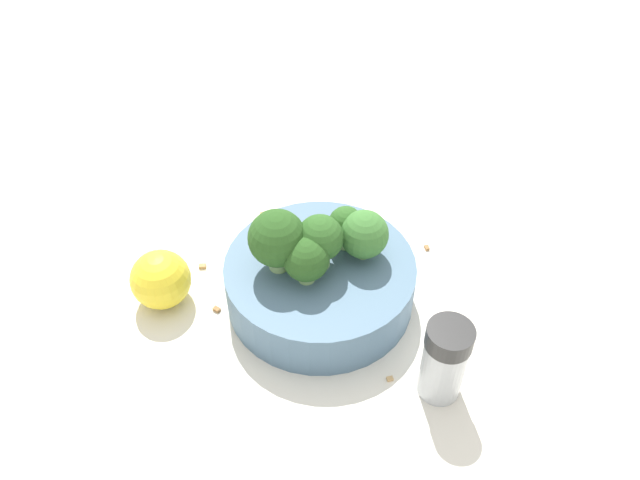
# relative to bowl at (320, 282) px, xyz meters

# --- Properties ---
(ground_plane) EXTENTS (3.00, 3.00, 0.00)m
(ground_plane) POSITION_rel_bowl_xyz_m (0.00, 0.00, -0.02)
(ground_plane) COLOR silver
(bowl) EXTENTS (0.18, 0.18, 0.05)m
(bowl) POSITION_rel_bowl_xyz_m (0.00, 0.00, 0.00)
(bowl) COLOR slate
(bowl) RESTS_ON ground_plane
(broccoli_floret_0) EXTENTS (0.04, 0.04, 0.05)m
(broccoli_floret_0) POSITION_rel_bowl_xyz_m (0.04, -0.00, 0.05)
(broccoli_floret_0) COLOR #7A9E5B
(broccoli_floret_0) RESTS_ON bowl
(broccoli_floret_1) EXTENTS (0.03, 0.03, 0.04)m
(broccoli_floret_1) POSITION_rel_bowl_xyz_m (0.03, 0.02, 0.05)
(broccoli_floret_1) COLOR #8EB770
(broccoli_floret_1) RESTS_ON bowl
(broccoli_floret_2) EXTENTS (0.04, 0.04, 0.05)m
(broccoli_floret_2) POSITION_rel_bowl_xyz_m (0.00, -0.00, 0.06)
(broccoli_floret_2) COLOR #8EB770
(broccoli_floret_2) RESTS_ON bowl
(broccoli_floret_3) EXTENTS (0.05, 0.05, 0.06)m
(broccoli_floret_3) POSITION_rel_bowl_xyz_m (-0.04, 0.01, 0.06)
(broccoli_floret_3) COLOR #8EB770
(broccoli_floret_3) RESTS_ON bowl
(broccoli_floret_4) EXTENTS (0.04, 0.04, 0.05)m
(broccoli_floret_4) POSITION_rel_bowl_xyz_m (-0.02, -0.01, 0.05)
(broccoli_floret_4) COLOR #8EB770
(broccoli_floret_4) RESTS_ON bowl
(pepper_shaker) EXTENTS (0.04, 0.04, 0.08)m
(pepper_shaker) POSITION_rel_bowl_xyz_m (0.07, -0.13, 0.02)
(pepper_shaker) COLOR #B2B7BC
(pepper_shaker) RESTS_ON ground_plane
(lemon_wedge) EXTENTS (0.06, 0.06, 0.06)m
(lemon_wedge) POSITION_rel_bowl_xyz_m (-0.14, 0.04, 0.00)
(lemon_wedge) COLOR yellow
(lemon_wedge) RESTS_ON ground_plane
(almond_crumb_0) EXTENTS (0.01, 0.01, 0.01)m
(almond_crumb_0) POSITION_rel_bowl_xyz_m (-0.10, 0.01, -0.02)
(almond_crumb_0) COLOR olive
(almond_crumb_0) RESTS_ON ground_plane
(almond_crumb_1) EXTENTS (0.01, 0.01, 0.01)m
(almond_crumb_1) POSITION_rel_bowl_xyz_m (-0.10, 0.07, -0.02)
(almond_crumb_1) COLOR #AD7F4C
(almond_crumb_1) RESTS_ON ground_plane
(almond_crumb_2) EXTENTS (0.00, 0.01, 0.01)m
(almond_crumb_2) POSITION_rel_bowl_xyz_m (0.13, 0.03, -0.02)
(almond_crumb_2) COLOR olive
(almond_crumb_2) RESTS_ON ground_plane
(almond_crumb_3) EXTENTS (0.01, 0.00, 0.01)m
(almond_crumb_3) POSITION_rel_bowl_xyz_m (0.03, -0.11, -0.02)
(almond_crumb_3) COLOR tan
(almond_crumb_3) RESTS_ON ground_plane
(almond_crumb_4) EXTENTS (0.01, 0.01, 0.01)m
(almond_crumb_4) POSITION_rel_bowl_xyz_m (-0.03, 0.13, -0.02)
(almond_crumb_4) COLOR #AD7F4C
(almond_crumb_4) RESTS_ON ground_plane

